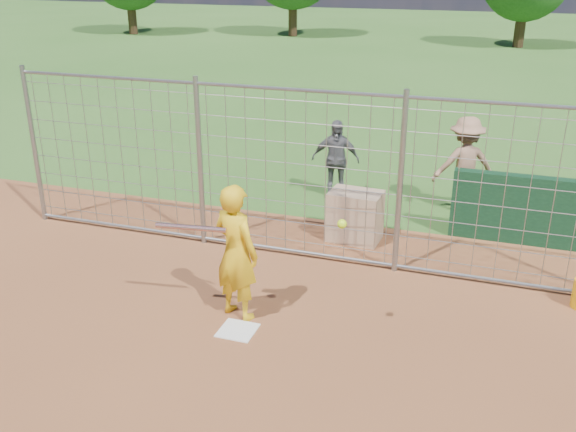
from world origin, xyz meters
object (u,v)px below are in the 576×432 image
(bystander_b, at_px, (335,160))
(bystander_c, at_px, (465,165))
(batter, at_px, (236,252))
(equipment_bin, at_px, (355,216))

(bystander_b, height_order, bystander_c, bystander_c)
(bystander_c, bearing_deg, batter, 40.77)
(bystander_b, distance_m, bystander_c, 2.28)
(batter, bearing_deg, bystander_b, -71.90)
(batter, bearing_deg, equipment_bin, -88.43)
(batter, height_order, bystander_c, batter)
(batter, xyz_separation_m, bystander_c, (2.33, 4.59, -0.03))
(batter, height_order, equipment_bin, batter)
(batter, xyz_separation_m, equipment_bin, (0.85, 2.73, -0.47))
(bystander_b, relative_size, bystander_c, 0.88)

